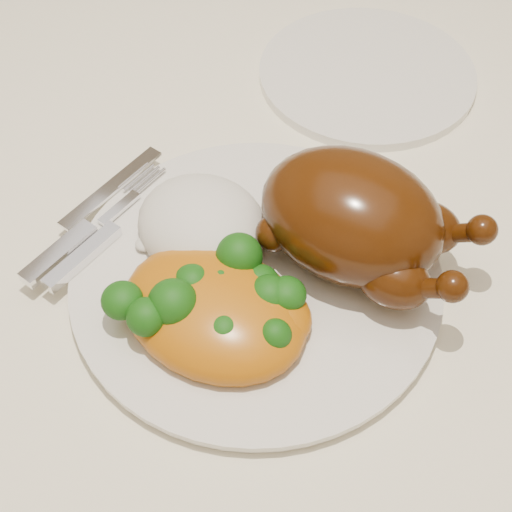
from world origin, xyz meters
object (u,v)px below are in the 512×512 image
at_px(side_plate, 367,74).
at_px(roast_chicken, 356,219).
at_px(dining_table, 184,175).
at_px(dinner_plate, 256,277).

relative_size(side_plate, roast_chicken, 1.20).
relative_size(dining_table, side_plate, 7.44).
relative_size(dinner_plate, roast_chicken, 1.57).
bearing_deg(side_plate, roast_chicken, -75.23).
height_order(dinner_plate, roast_chicken, roast_chicken).
bearing_deg(dining_table, roast_chicken, -29.06).
xyz_separation_m(dinner_plate, side_plate, (0.00, 0.28, -0.00)).
bearing_deg(side_plate, dining_table, -145.62).
distance_m(side_plate, roast_chicken, 0.24).
distance_m(dining_table, dinner_plate, 0.25).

